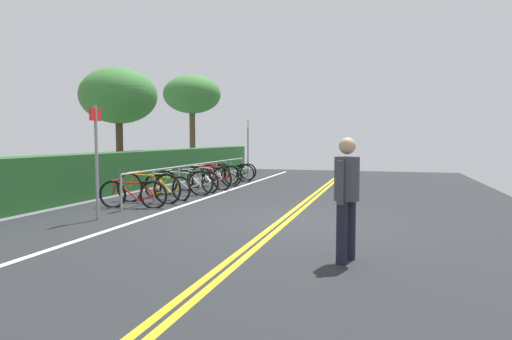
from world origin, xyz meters
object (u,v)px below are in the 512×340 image
bicycle_5 (209,178)px  bicycle_8 (232,173)px  bicycle_0 (133,194)px  bicycle_2 (167,187)px  bicycle_4 (197,181)px  bicycle_7 (220,174)px  bicycle_3 (183,183)px  sign_post_near (96,151)px  bicycle_9 (235,171)px  tree_mid (119,96)px  pedestrian (347,191)px  tree_far_right (192,95)px  bike_rack (200,170)px  bicycle_6 (216,176)px  bicycle_1 (148,188)px  sign_post_far (248,143)px

bicycle_5 → bicycle_8: bicycle_5 is taller
bicycle_0 → bicycle_5: size_ratio=0.92×
bicycle_0 → bicycle_2: (1.57, -0.04, 0.00)m
bicycle_4 → bicycle_7: 2.50m
bicycle_3 → sign_post_near: bearing=-179.0°
bicycle_9 → sign_post_near: sign_post_near is taller
bicycle_0 → tree_mid: size_ratio=0.40×
pedestrian → tree_far_right: tree_far_right is taller
bicycle_7 → pedestrian: 10.39m
tree_far_right → bicycle_3: bearing=-157.3°
bicycle_0 → bicycle_4: size_ratio=1.01×
bicycle_3 → bicycle_4: 0.87m
bicycle_4 → bicycle_5: 0.79m
bike_rack → bicycle_9: bearing=2.0°
bicycle_7 → tree_mid: size_ratio=0.41×
bicycle_4 → bicycle_6: bicycle_6 is taller
bicycle_6 → bicycle_9: (2.59, 0.19, -0.03)m
sign_post_near → tree_mid: (6.26, 3.58, 1.72)m
bicycle_4 → bicycle_3: bearing=176.1°
bicycle_1 → sign_post_near: 2.56m
bicycle_4 → tree_mid: bearing=68.5°
bicycle_0 → bicycle_8: 6.64m
bicycle_7 → sign_post_far: sign_post_far is taller
bicycle_3 → bicycle_0: bearing=177.9°
pedestrian → sign_post_far: (11.95, 5.02, 0.50)m
bicycle_5 → bicycle_9: 3.43m
bicycle_2 → bicycle_5: bicycle_5 is taller
bicycle_9 → sign_post_far: 1.65m
bicycle_1 → bicycle_2: 0.76m
bicycle_0 → bicycle_6: 4.93m
bicycle_4 → bike_rack: bearing=14.7°
tree_mid → bicycle_9: bearing=-50.0°
bike_rack → bicycle_0: size_ratio=5.29×
bicycle_6 → sign_post_near: 6.54m
bicycle_2 → bicycle_3: size_ratio=0.93×
bicycle_1 → bicycle_6: 4.11m
bicycle_3 → sign_post_far: 6.39m
bicycle_7 → bicycle_6: bearing=-168.6°
bicycle_8 → tree_far_right: 7.08m
bicycle_0 → bicycle_6: bearing=-1.2°
bicycle_7 → pedestrian: pedestrian is taller
bicycle_9 → bicycle_5: bearing=-175.3°
bicycle_3 → bicycle_8: size_ratio=1.03×
bike_rack → bicycle_3: bearing=-177.7°
bicycle_7 → bicycle_8: bearing=-10.1°
pedestrian → bicycle_5: bearing=33.8°
bicycle_3 → bicycle_7: size_ratio=1.07×
bike_rack → bicycle_2: bearing=180.0°
tree_mid → tree_far_right: size_ratio=0.86×
bicycle_9 → tree_mid: tree_mid is taller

